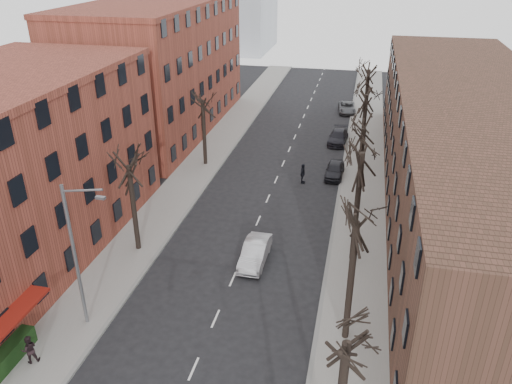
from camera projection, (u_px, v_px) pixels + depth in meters
The scene contains 19 objects.
sidewalk_left at pixel (205, 160), 51.20m from camera, with size 4.00×90.00×0.15m, color gray.
sidewalk_right at pixel (363, 174), 48.11m from camera, with size 4.00×90.00×0.15m, color gray.
building_left_far at pixel (160, 69), 57.53m from camera, with size 12.00×28.00×14.00m, color brown.
building_right at pixel (469, 152), 40.00m from camera, with size 12.00×50.00×10.00m, color #4F3025.
awning_left at pixel (11, 368), 26.14m from camera, with size 1.20×7.00×0.15m, color maroon.
tree_right_b at pixel (345, 338), 28.10m from camera, with size 5.20×5.20×10.80m, color black, non-canonical shape.
tree_right_c at pixel (352, 260), 35.10m from camera, with size 5.20×5.20×11.60m, color black, non-canonical shape.
tree_right_d at pixel (356, 207), 42.10m from camera, with size 5.20×5.20×10.00m, color black, non-canonical shape.
tree_right_e at pixel (359, 170), 49.09m from camera, with size 5.20×5.20×10.80m, color black, non-canonical shape.
tree_right_f at pixel (362, 142), 56.09m from camera, with size 5.20×5.20×11.60m, color black, non-canonical shape.
tree_left_a at pixel (139, 249), 36.28m from camera, with size 5.20×5.20×9.50m, color black, non-canonical shape.
tree_left_b at pixel (206, 165), 50.28m from camera, with size 5.20×5.20×9.50m, color black, non-canonical shape.
streetlight at pixel (77, 252), 26.95m from camera, with size 2.45×0.22×9.03m.
silver_sedan at pixel (255, 252), 34.58m from camera, with size 1.58×4.53×1.49m, color #B6B7BE.
parked_car_near at pixel (335, 170), 47.41m from camera, with size 1.65×4.09×1.39m, color black.
parked_car_mid at pixel (338, 137), 55.56m from camera, with size 1.91×4.71×1.37m, color black.
parked_car_far at pixel (347, 108), 65.74m from camera, with size 2.14×4.64×1.29m, color #53555A.
pedestrian_b at pixel (29, 349), 25.98m from camera, with size 0.81×0.63×1.66m, color black.
pedestrian_crossing at pixel (303, 174), 46.00m from camera, with size 1.12×0.46×1.90m, color black.
Camera 1 is at (7.34, -10.08, 19.89)m, focal length 35.00 mm.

